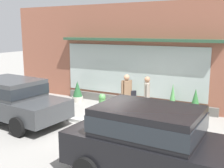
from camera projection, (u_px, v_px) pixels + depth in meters
name	position (u px, v px, depth m)	size (l,w,h in m)	color
ground_plane	(102.00, 124.00, 10.23)	(60.00, 60.00, 0.00)	gray
curb_strip	(99.00, 124.00, 10.05)	(14.00, 0.24, 0.12)	#B2B2AD
storefront	(138.00, 56.00, 12.55)	(14.00, 0.81, 4.58)	#935642
fire_hydrant	(102.00, 106.00, 10.91)	(0.44, 0.41, 0.97)	#4C8C47
pedestrian_with_handbag	(127.00, 92.00, 11.03)	(0.47, 0.52, 1.69)	#475675
pedestrian_passerby	(147.00, 94.00, 10.77)	(0.32, 0.47, 1.65)	#9E9384
parked_car_dark_gray	(12.00, 98.00, 10.41)	(4.48, 2.31, 1.61)	#383A3D
parked_car_black	(152.00, 141.00, 6.24)	(4.18, 2.05, 1.73)	black
potted_plant_window_left	(172.00, 99.00, 11.48)	(0.32, 0.32, 1.25)	#9E6042
potted_plant_corner_tall	(77.00, 92.00, 13.37)	(0.51, 0.51, 0.99)	#B7B2A3
potted_plant_window_right	(195.00, 104.00, 10.93)	(0.47, 0.47, 1.16)	#9E6042
potted_plant_window_center	(128.00, 96.00, 12.25)	(0.40, 0.40, 1.12)	#9E6042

